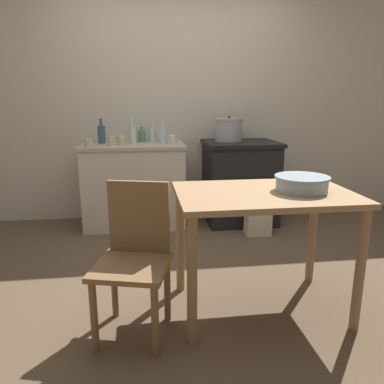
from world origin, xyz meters
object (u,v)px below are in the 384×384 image
bottle_center_left (163,134)px  cup_far_right (111,141)px  stove (240,182)px  bottle_center (153,134)px  stock_pot (229,130)px  cup_mid_right (88,143)px  bottle_far_left (142,136)px  chair (135,254)px  cup_right (121,140)px  bottle_mid_left (102,134)px  cup_center_right (173,140)px  work_table (263,211)px  mixing_bowl_large (302,183)px  bottle_left (132,133)px  flour_sack (258,218)px

bottle_center_left → cup_far_right: bearing=-166.9°
stove → bottle_center: bottle_center is taller
stock_pot → cup_mid_right: size_ratio=3.74×
bottle_far_left → bottle_center_left: bearing=-35.3°
chair → bottle_center: (0.18, 2.06, 0.48)m
bottle_far_left → cup_right: 0.31m
bottle_mid_left → bottle_far_left: bearing=11.6°
cup_center_right → cup_mid_right: 0.84m
bottle_mid_left → cup_center_right: size_ratio=2.80×
work_table → cup_center_right: cup_center_right is taller
mixing_bowl_large → cup_far_right: (-1.24, 1.73, 0.08)m
bottle_left → cup_mid_right: bearing=-151.6°
mixing_bowl_large → bottle_center: 2.14m
flour_sack → bottle_far_left: (-1.11, 0.69, 0.76)m
cup_right → mixing_bowl_large: bearing=-57.3°
stove → bottle_mid_left: (-1.46, 0.14, 0.52)m
bottle_center_left → cup_mid_right: (-0.74, -0.22, -0.06)m
stove → flour_sack: 0.54m
bottle_mid_left → bottle_center_left: bearing=-6.4°
stock_pot → mixing_bowl_large: size_ratio=0.90×
bottle_far_left → chair: bearing=-91.9°
work_table → bottle_left: bottle_left is taller
cup_mid_right → stove: bearing=5.7°
stove → flour_sack: stove is taller
chair → cup_far_right: 1.89m
bottle_center_left → cup_center_right: (0.09, -0.10, -0.05)m
bottle_left → bottle_mid_left: size_ratio=1.09×
chair → mixing_bowl_large: (1.01, 0.08, 0.37)m
bottle_far_left → bottle_mid_left: bottle_mid_left is taller
flour_sack → bottle_far_left: bottle_far_left is taller
bottle_center_left → cup_far_right: size_ratio=2.70×
bottle_far_left → cup_mid_right: bearing=-143.8°
mixing_bowl_large → bottle_center: bottle_center is taller
stove → work_table: 1.81m
bottle_far_left → bottle_left: 0.18m
chair → bottle_center: bottle_center is taller
bottle_mid_left → cup_mid_right: (-0.10, -0.29, -0.06)m
stove → stock_pot: size_ratio=3.00×
bottle_far_left → cup_mid_right: (-0.52, -0.38, -0.02)m
chair → stove: bearing=74.5°
chair → mixing_bowl_large: bearing=19.9°
chair → bottle_mid_left: (-0.35, 2.01, 0.50)m
work_table → bottle_center_left: (-0.49, 1.83, 0.30)m
flour_sack → bottle_left: 1.55m
chair → cup_far_right: size_ratio=9.39×
cup_mid_right → cup_right: (0.31, 0.15, 0.01)m
bottle_mid_left → cup_right: size_ratio=2.84×
bottle_mid_left → cup_mid_right: 0.32m
bottle_far_left → work_table: bearing=-70.3°
bottle_center_left → bottle_mid_left: bearing=173.6°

